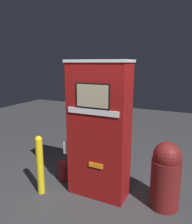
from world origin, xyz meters
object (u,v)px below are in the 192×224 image
gas_pump (99,130)px  safety_bollard (40,164)px  squeegee_bucket (66,170)px  trash_bin (166,175)px

gas_pump → safety_bollard: 1.08m
gas_pump → squeegee_bucket: gas_pump is taller
safety_bollard → trash_bin: (1.83, 0.51, -0.00)m
gas_pump → safety_bollard: (-0.83, -0.41, -0.55)m
gas_pump → safety_bollard: gas_pump is taller
safety_bollard → squeegee_bucket: bearing=77.8°
trash_bin → squeegee_bucket: 1.75m
squeegee_bucket → gas_pump: bearing=-9.2°
gas_pump → trash_bin: (1.00, 0.10, -0.55)m
squeegee_bucket → trash_bin: bearing=-0.5°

